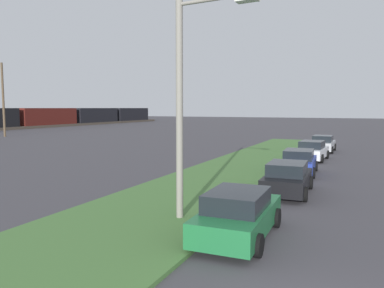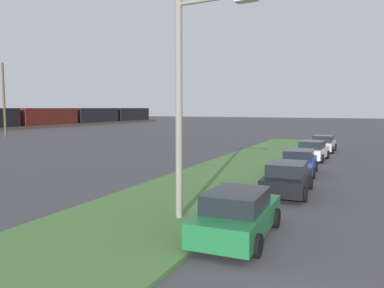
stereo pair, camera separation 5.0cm
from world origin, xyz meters
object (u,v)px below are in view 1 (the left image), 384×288
parked_car_black (287,178)px  distant_utility_pole (3,100)px  parked_car_green (238,214)px  parked_car_silver (323,144)px  parked_car_blue (299,162)px  streetlight (189,94)px  parked_car_white (312,151)px

parked_car_black → distant_utility_pole: (18.82, 41.48, 4.28)m
parked_car_black → distant_utility_pole: bearing=63.5°
parked_car_green → distant_utility_pole: size_ratio=0.43×
parked_car_green → parked_car_silver: same height
parked_car_blue → parked_car_silver: bearing=-4.1°
streetlight → parked_car_silver: bearing=-5.2°
parked_car_blue → distant_utility_pole: distant_utility_pole is taller
parked_car_silver → parked_car_blue: bearing=-179.7°
parked_car_green → streetlight: size_ratio=0.58×
parked_car_green → parked_car_silver: size_ratio=1.00×
parked_car_green → parked_car_silver: bearing=-1.9°
parked_car_black → parked_car_silver: same height
parked_car_black → parked_car_white: same height
parked_car_blue → streetlight: bearing=166.8°
parked_car_green → parked_car_black: (6.56, -0.30, 0.00)m
parked_car_green → parked_car_white: 18.67m
parked_car_green → streetlight: (0.77, 2.02, 3.67)m
parked_car_silver → parked_car_green: bearing=-179.2°
parked_car_green → parked_car_white: size_ratio=0.99×
parked_car_black → parked_car_blue: size_ratio=0.99×
parked_car_black → streetlight: 7.24m
parked_car_white → distant_utility_pole: bearing=84.1°
distant_utility_pole → parked_car_white: bearing=-99.3°
parked_car_white → distant_utility_pole: distant_utility_pole is taller
parked_car_white → parked_car_silver: 6.20m
parked_car_silver → streetlight: (-24.09, 2.19, 3.67)m
parked_car_white → streetlight: 18.38m
distant_utility_pole → parked_car_blue: bearing=-107.9°
parked_car_black → parked_car_silver: (18.30, 0.13, 0.00)m
parked_car_black → parked_car_green: bearing=175.3°
parked_car_silver → distant_utility_pole: 41.57m
parked_car_white → parked_car_blue: bearing=-176.6°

